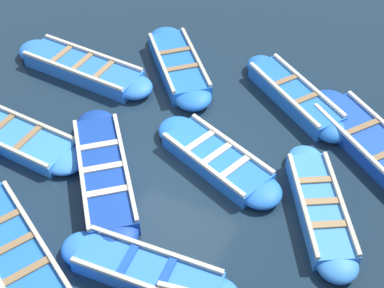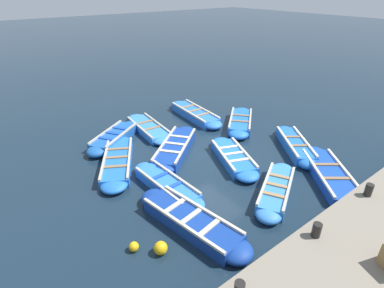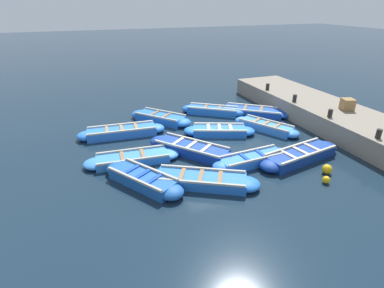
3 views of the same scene
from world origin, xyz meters
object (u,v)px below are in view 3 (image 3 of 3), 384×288
object	(u,v)px
boat_end_of_row	(300,156)
buoy_orange_near	(327,169)
buoy_yellow_far	(326,180)
boat_drifting	(266,127)
boat_mid_row	(252,160)
bollard_north	(379,134)
boat_bow_out	(191,149)
boat_broadside	(219,131)
boat_stern_in	(213,111)
buoy_white_drifting	(228,108)
boat_alongside	(133,159)
boat_inner_gap	(160,118)
boat_near_quay	(122,132)
boat_tucked	(201,180)
boat_centre	(253,111)
bollard_mid_north	(330,113)
bollard_mid_south	(295,98)
bollard_south	(268,87)
boat_far_corner	(143,179)

from	to	relation	value
boat_end_of_row	buoy_orange_near	world-z (taller)	boat_end_of_row
buoy_yellow_far	boat_end_of_row	bearing A→B (deg)	82.13
boat_drifting	buoy_yellow_far	distance (m)	4.70
boat_mid_row	bollard_north	size ratio (longest dim) A/B	9.56
boat_bow_out	boat_broadside	bearing A→B (deg)	35.63
boat_stern_in	buoy_white_drifting	distance (m)	1.02
boat_end_of_row	boat_alongside	world-z (taller)	boat_end_of_row
boat_stern_in	bollard_north	distance (m)	7.84
boat_inner_gap	buoy_orange_near	size ratio (longest dim) A/B	9.16
bollard_north	boat_near_quay	bearing A→B (deg)	146.58
boat_inner_gap	boat_mid_row	size ratio (longest dim) A/B	0.94
boat_tucked	boat_centre	world-z (taller)	same
boat_broadside	bollard_north	distance (m)	6.26
boat_tucked	bollard_mid_north	distance (m)	7.12
bollard_mid_north	bollard_mid_south	world-z (taller)	same
bollard_south	buoy_white_drifting	distance (m)	2.78
bollard_north	boat_mid_row	bearing A→B (deg)	163.39
bollard_mid_south	buoy_orange_near	bearing A→B (deg)	-115.46
boat_end_of_row	boat_bow_out	distance (m)	4.19
boat_stern_in	bollard_north	world-z (taller)	bollard_north
boat_centre	boat_mid_row	xyz separation A→B (m)	(-2.89, -4.73, 0.01)
bollard_mid_north	bollard_north	bearing A→B (deg)	-90.00
boat_tucked	bollard_mid_south	world-z (taller)	bollard_mid_south
boat_near_quay	boat_far_corner	size ratio (longest dim) A/B	1.25
boat_tucked	buoy_white_drifting	bearing A→B (deg)	56.40
boat_stern_in	boat_bow_out	size ratio (longest dim) A/B	0.89
boat_bow_out	bollard_mid_north	distance (m)	6.43
boat_mid_row	bollard_north	world-z (taller)	bollard_north
boat_drifting	bollard_south	world-z (taller)	bollard_south
boat_stern_in	bollard_mid_north	distance (m)	5.83
boat_centre	bollard_mid_south	size ratio (longest dim) A/B	10.64
boat_centre	boat_broadside	bearing A→B (deg)	-147.99
boat_end_of_row	buoy_white_drifting	size ratio (longest dim) A/B	12.89
boat_far_corner	boat_inner_gap	bearing A→B (deg)	68.86
boat_alongside	boat_far_corner	bearing A→B (deg)	-88.99
boat_centre	buoy_white_drifting	bearing A→B (deg)	134.56
boat_tucked	boat_mid_row	xyz separation A→B (m)	(2.34, 0.62, 0.01)
boat_inner_gap	boat_far_corner	size ratio (longest dim) A/B	1.00
boat_drifting	buoy_yellow_far	size ratio (longest dim) A/B	12.65
boat_broadside	bollard_mid_south	bearing A→B (deg)	7.18
boat_alongside	buoy_yellow_far	bearing A→B (deg)	-33.06
boat_drifting	bollard_mid_north	size ratio (longest dim) A/B	9.19
boat_mid_row	bollard_south	world-z (taller)	bollard_south
boat_drifting	bollard_mid_south	xyz separation A→B (m)	(2.20, 0.90, 0.90)
boat_end_of_row	boat_inner_gap	xyz separation A→B (m)	(-3.91, 5.85, -0.01)
boat_end_of_row	boat_alongside	bearing A→B (deg)	160.44
boat_bow_out	bollard_mid_south	xyz separation A→B (m)	(6.35, 1.91, 0.89)
boat_broadside	boat_end_of_row	world-z (taller)	boat_end_of_row
boat_centre	buoy_white_drifting	xyz separation A→B (m)	(-1.00, 1.02, -0.01)
boat_drifting	boat_near_quay	world-z (taller)	boat_near_quay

